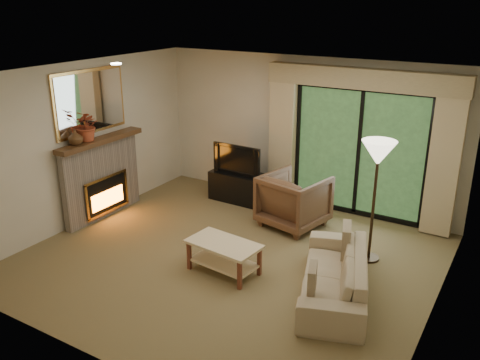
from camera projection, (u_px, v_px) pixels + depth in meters
The scene contains 22 objects.
floor at pixel (229, 258), 7.25m from camera, with size 5.50×5.50×0.00m, color olive.
ceiling at pixel (228, 75), 6.36m from camera, with size 5.50×5.50×0.00m, color white.
wall_back at pixel (305, 132), 8.82m from camera, with size 5.00×5.00×0.00m, color beige.
wall_front at pixel (88, 247), 4.79m from camera, with size 5.00×5.00×0.00m, color beige.
wall_left at pixel (83, 144), 8.13m from camera, with size 5.00×5.00×0.00m, color beige.
wall_right at pixel (444, 216), 5.47m from camera, with size 5.00×5.00×0.00m, color beige.
fireplace at pixel (102, 177), 8.45m from camera, with size 0.24×1.70×1.37m, color slate, non-canonical shape.
mirror at pixel (90, 102), 8.05m from camera, with size 0.07×1.45×1.02m, color tan, non-canonical shape.
sliding_door at pixel (359, 152), 8.36m from camera, with size 2.26×0.10×2.16m, color black, non-canonical shape.
curtain_left at pixel (283, 137), 8.89m from camera, with size 0.45×0.18×2.35m, color tan.
curtain_right at pixel (445, 161), 7.59m from camera, with size 0.45×0.18×2.35m, color tan.
cornice at pixel (363, 79), 7.87m from camera, with size 3.20×0.24×0.32m, color tan.
media_console at pixel (239, 187), 9.21m from camera, with size 1.06×0.48×0.53m, color black.
tv at pixel (239, 159), 9.03m from camera, with size 0.95×0.12×0.55m, color black.
armchair at pixel (294, 200), 8.16m from camera, with size 0.93×0.95×0.87m, color brown.
sofa at pixel (334, 274), 6.29m from camera, with size 1.94×0.76×0.57m, color tan.
pillow_near at pixel (312, 279), 5.81m from camera, with size 0.09×0.34×0.34m, color brown.
pillow_far at pixel (346, 240), 6.70m from camera, with size 0.11×0.42×0.42m, color brown.
coffee_table at pixel (224, 257), 6.82m from camera, with size 0.98×0.54×0.44m, color beige, non-canonical shape.
floor_lamp at pixel (374, 202), 6.95m from camera, with size 0.47×0.47×1.74m, color #FFF3CE, non-canonical shape.
vase at pixel (75, 137), 7.79m from camera, with size 0.23×0.23×0.24m, color #482D18.
branches at pixel (87, 126), 7.95m from camera, with size 0.44×0.38×0.49m, color #AB4528.
Camera 1 is at (3.44, -5.43, 3.53)m, focal length 38.00 mm.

